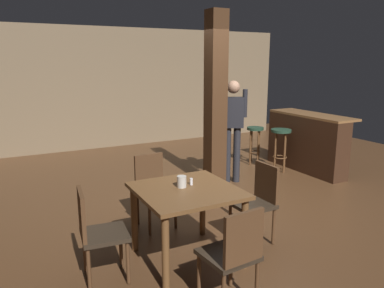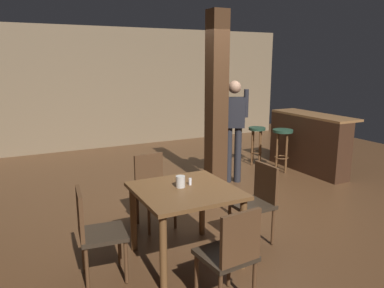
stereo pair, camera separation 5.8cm
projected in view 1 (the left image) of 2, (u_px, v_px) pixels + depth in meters
The scene contains 14 objects.
ground_plane at pixel (241, 202), 5.52m from camera, with size 10.80×10.80×0.00m, color #4C301C.
wall_back at pixel (136, 87), 9.11m from camera, with size 8.00×0.10×2.80m, color #756047.
pillar at pixel (216, 102), 5.95m from camera, with size 0.28×0.28×2.80m, color #422816.
dining_table at pixel (187, 200), 3.81m from camera, with size 0.99×0.99×0.77m.
chair_west at pixel (96, 230), 3.45m from camera, with size 0.46×0.46×0.89m.
chair_north at pixel (153, 187), 4.64m from camera, with size 0.45×0.45×0.89m.
chair_east at pixel (258, 199), 4.24m from camera, with size 0.43×0.43×0.89m.
chair_south at pixel (234, 252), 3.05m from camera, with size 0.45×0.45×0.89m.
napkin_cup at pixel (182, 182), 3.82m from camera, with size 0.10×0.10×0.12m, color beige.
salt_shaker at pixel (191, 182), 3.89m from camera, with size 0.03×0.03×0.07m, color silver.
standing_person at pixel (233, 124), 6.23m from camera, with size 0.45×0.33×1.72m.
bar_counter at pixel (306, 142), 7.01m from camera, with size 0.56×1.73×1.07m.
bar_stool_near at pixel (281, 140), 6.93m from camera, with size 0.37×0.37×0.80m.
bar_stool_mid at pixel (255, 137), 7.41m from camera, with size 0.33×0.33×0.75m.
Camera 1 is at (-3.04, -4.28, 2.04)m, focal length 35.00 mm.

